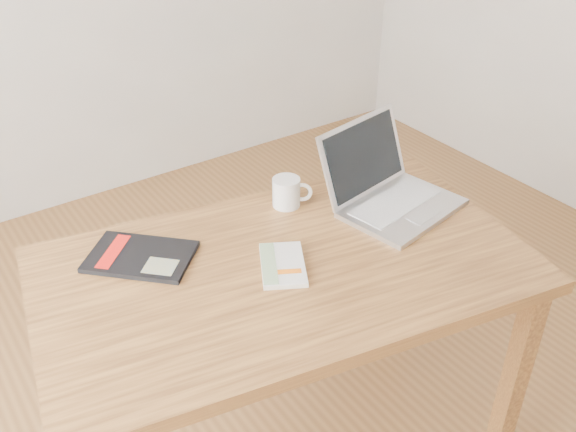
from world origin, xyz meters
TOP-DOWN VIEW (x-y plane):
  - room at (-0.07, 0.00)m, footprint 4.04×4.04m
  - desk at (-0.07, 0.08)m, footprint 1.40×0.96m
  - white_guidebook at (-0.08, 0.07)m, footprint 0.19×0.22m
  - black_guidebook at (-0.37, 0.32)m, footprint 0.32×0.32m
  - laptop at (0.36, 0.15)m, footprint 0.40×0.38m
  - coffee_mug at (0.10, 0.32)m, footprint 0.11×0.09m

SIDE VIEW (x-z plane):
  - desk at x=-0.07m, z-range 0.29..1.04m
  - black_guidebook at x=-0.37m, z-range 0.75..0.76m
  - white_guidebook at x=-0.08m, z-range 0.75..0.77m
  - coffee_mug at x=0.10m, z-range 0.75..0.84m
  - laptop at x=0.36m, z-range 0.68..0.92m
  - room at x=-0.07m, z-range 0.01..2.71m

